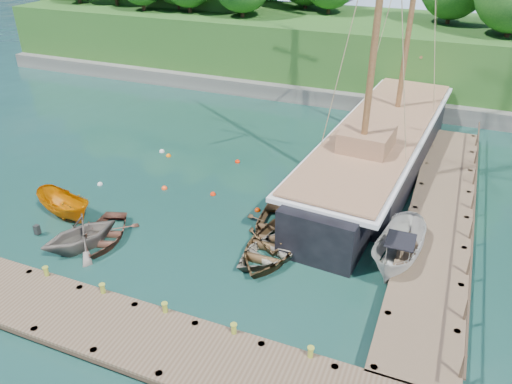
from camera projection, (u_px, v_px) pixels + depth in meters
ground at (186, 244)px, 24.88m from camera, size 160.00×160.00×0.00m
dock_near at (146, 339)px, 18.76m from camera, size 20.00×3.20×1.10m
dock_east at (440, 215)px, 26.49m from camera, size 3.20×24.00×1.10m
bollard_0 at (50, 286)px, 22.10m from camera, size 0.26×0.26×0.45m
bollard_1 at (106, 304)px, 21.10m from camera, size 0.26×0.26×0.45m
bollard_2 at (167, 323)px, 20.11m from camera, size 0.26×0.26×0.45m
bollard_3 at (234, 344)px, 19.11m from camera, size 0.26×0.26×0.45m
bollard_4 at (309, 368)px, 18.11m from camera, size 0.26×0.26×0.45m
rowboat_0 at (105, 239)px, 25.24m from camera, size 4.00×4.73×0.84m
rowboat_1 at (82, 248)px, 24.58m from camera, size 4.59×4.80×1.96m
rowboat_2 at (269, 255)px, 24.12m from camera, size 3.47×4.85×1.00m
rowboat_3 at (271, 256)px, 24.01m from camera, size 4.73×5.30×0.90m
rowboat_4 at (275, 235)px, 25.62m from camera, size 4.46×5.38×0.96m
motorboat_orange at (67, 216)px, 27.15m from camera, size 4.35×2.58×1.58m
cabin_boat_white at (396, 265)px, 23.39m from camera, size 2.55×5.34×1.99m
schooner at (378, 151)px, 31.65m from camera, size 7.12×29.37×21.84m
mooring_buoy_0 at (100, 185)px, 30.31m from camera, size 0.33×0.33×0.33m
mooring_buoy_1 at (164, 189)px, 29.87m from camera, size 0.35×0.35×0.35m
mooring_buoy_2 at (213, 195)px, 29.24m from camera, size 0.33×0.33×0.33m
mooring_buoy_3 at (282, 200)px, 28.69m from camera, size 0.29×0.29×0.29m
mooring_buoy_4 at (169, 156)px, 33.86m from camera, size 0.34×0.34×0.34m
mooring_buoy_5 at (237, 162)px, 33.05m from camera, size 0.33×0.33×0.33m
mooring_buoy_6 at (162, 152)px, 34.46m from camera, size 0.37×0.37×0.37m
mooring_buoy_7 at (258, 211)px, 27.67m from camera, size 0.33×0.33×0.33m
headland at (223, 11)px, 51.74m from camera, size 51.00×19.31×12.90m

